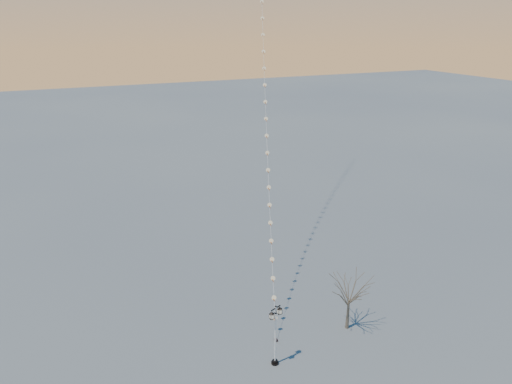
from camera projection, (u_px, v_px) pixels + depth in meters
ground at (292, 359)px, 31.48m from camera, size 300.00×300.00×0.00m
street_lamp at (275, 332)px, 30.24m from camera, size 1.08×0.66×4.46m
bare_tree at (350, 293)px, 33.69m from camera, size 2.60×2.60×4.31m
kite_train at (264, 10)px, 42.58m from camera, size 13.96×34.04×44.47m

